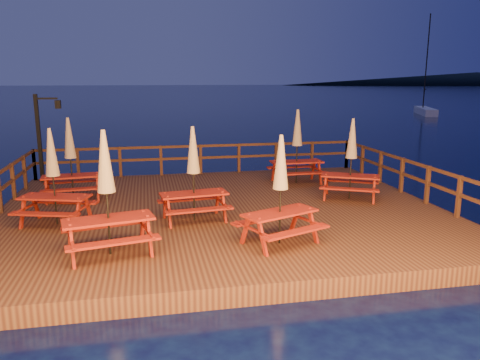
{
  "coord_description": "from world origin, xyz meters",
  "views": [
    {
      "loc": [
        -1.94,
        -12.36,
        3.93
      ],
      "look_at": [
        0.65,
        0.6,
        1.04
      ],
      "focal_mm": 35.0,
      "sensor_mm": 36.0,
      "label": 1
    }
  ],
  "objects": [
    {
      "name": "picnic_table_5",
      "position": [
        3.05,
        2.68,
        1.7
      ],
      "size": [
        1.76,
        1.45,
        2.5
      ],
      "rotation": [
        0.0,
        0.0,
        0.0
      ],
      "color": "maroon",
      "rests_on": "deck"
    },
    {
      "name": "railing",
      "position": [
        0.0,
        1.78,
        1.16
      ],
      "size": [
        11.8,
        9.75,
        1.1
      ],
      "color": "#3E2113",
      "rests_on": "deck"
    },
    {
      "name": "picnic_table_3",
      "position": [
        -2.77,
        -2.99,
        1.73
      ],
      "size": [
        2.06,
        1.82,
        2.55
      ],
      "rotation": [
        0.0,
        0.0,
        0.22
      ],
      "color": "maroon",
      "rests_on": "deck"
    },
    {
      "name": "picnic_table_2",
      "position": [
        -4.21,
        -0.64,
        1.63
      ],
      "size": [
        1.98,
        1.79,
        2.37
      ],
      "rotation": [
        0.0,
        0.0,
        -0.3
      ],
      "color": "maroon",
      "rests_on": "deck"
    },
    {
      "name": "picnic_table_6",
      "position": [
        0.8,
        -3.04,
        1.63
      ],
      "size": [
        2.06,
        1.9,
        2.38
      ],
      "rotation": [
        0.0,
        0.0,
        0.39
      ],
      "color": "maroon",
      "rests_on": "deck"
    },
    {
      "name": "lamp_post",
      "position": [
        -5.39,
        4.55,
        2.2
      ],
      "size": [
        0.85,
        0.18,
        3.0
      ],
      "color": "black",
      "rests_on": "deck"
    },
    {
      "name": "deck",
      "position": [
        0.0,
        0.0,
        0.2
      ],
      "size": [
        12.0,
        10.0,
        0.4
      ],
      "primitive_type": "cube",
      "color": "#3F1F14",
      "rests_on": "ground"
    },
    {
      "name": "picnic_table_4",
      "position": [
        -4.15,
        1.81,
        1.66
      ],
      "size": [
        1.82,
        1.55,
        2.42
      ],
      "rotation": [
        0.0,
        0.0,
        0.1
      ],
      "color": "maroon",
      "rests_on": "deck"
    },
    {
      "name": "sailboat",
      "position": [
        28.07,
        34.17,
        0.36
      ],
      "size": [
        3.93,
        7.19,
        10.79
      ],
      "rotation": [
        0.0,
        0.0,
        -0.39
      ],
      "color": "silver",
      "rests_on": "ground"
    },
    {
      "name": "picnic_table_0",
      "position": [
        3.92,
        0.26,
        1.64
      ],
      "size": [
        2.11,
        1.98,
        2.39
      ],
      "rotation": [
        0.0,
        0.0,
        -0.47
      ],
      "color": "maroon",
      "rests_on": "deck"
    },
    {
      "name": "ground",
      "position": [
        0.0,
        0.0,
        0.0
      ],
      "size": [
        500.0,
        500.0,
        0.0
      ],
      "primitive_type": "plane",
      "color": "black",
      "rests_on": "ground"
    },
    {
      "name": "picnic_table_1",
      "position": [
        -0.84,
        -1.0,
        1.64
      ],
      "size": [
        1.83,
        1.57,
        2.38
      ],
      "rotation": [
        0.0,
        0.0,
        0.13
      ],
      "color": "maroon",
      "rests_on": "deck"
    },
    {
      "name": "deck_piles",
      "position": [
        0.0,
        0.0,
        -0.3
      ],
      "size": [
        11.44,
        9.44,
        1.4
      ],
      "color": "#3E2113",
      "rests_on": "ground"
    },
    {
      "name": "headland_right",
      "position": [
        185.0,
        230.0,
        3.5
      ],
      "size": [
        230.4,
        86.4,
        7.0
      ],
      "primitive_type": "ellipsoid",
      "color": "black",
      "rests_on": "ground"
    }
  ]
}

